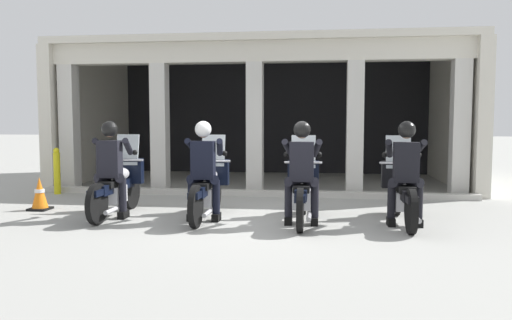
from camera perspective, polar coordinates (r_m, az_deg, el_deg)
ground_plane at (r=10.94m, az=1.77°, el=-3.80°), size 80.00×80.00×0.00m
station_building at (r=13.36m, az=1.24°, el=7.05°), size 9.71×4.88×3.45m
kerb_strip at (r=10.53m, az=-0.47°, el=-3.80°), size 9.21×0.24×0.12m
motorcycle_far_left at (r=8.71m, az=-15.51°, el=-2.81°), size 0.62×2.04×1.35m
police_officer_far_left at (r=8.40m, az=-16.33°, el=-0.09°), size 0.63×0.61×1.58m
motorcycle_center_left at (r=8.21m, az=-5.53°, el=-3.10°), size 0.62×2.04×1.35m
police_officer_center_left at (r=7.89m, az=-6.02°, el=-0.22°), size 0.63×0.61×1.58m
motorcycle_center_right at (r=7.92m, az=5.33°, el=-3.39°), size 0.62×2.04×1.35m
police_officer_center_right at (r=7.59m, az=5.27°, el=-0.41°), size 0.63×0.61×1.58m
motorcycle_far_right at (r=8.10m, az=16.39°, el=-3.37°), size 0.62×2.04×1.35m
police_officer_far_right at (r=7.78m, az=16.79°, el=-0.47°), size 0.63×0.61×1.58m
traffic_cone_flank at (r=9.66m, az=-23.55°, el=-3.58°), size 0.34×0.34×0.59m
bollard_kerbside at (r=11.56m, az=-21.85°, el=-1.18°), size 0.14×0.14×1.01m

